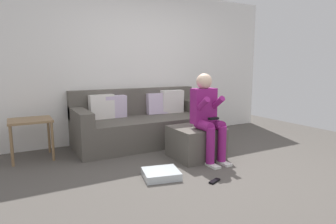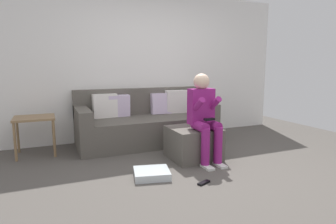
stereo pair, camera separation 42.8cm
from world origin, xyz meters
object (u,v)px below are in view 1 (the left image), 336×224
object	(u,v)px
couch_sectional	(143,124)
ottoman	(195,142)
person_seated	(208,113)
remote_near_ottoman	(215,181)
side_table	(30,125)
storage_bin	(161,174)

from	to	relation	value
couch_sectional	ottoman	bearing A→B (deg)	-72.37
person_seated	remote_near_ottoman	world-z (taller)	person_seated
remote_near_ottoman	side_table	bearing A→B (deg)	111.80
side_table	remote_near_ottoman	bearing A→B (deg)	-47.38
couch_sectional	remote_near_ottoman	bearing A→B (deg)	-89.10
couch_sectional	storage_bin	xyz separation A→B (m)	(-0.44, -1.50, -0.29)
person_seated	ottoman	bearing A→B (deg)	112.51
storage_bin	remote_near_ottoman	xyz separation A→B (m)	(0.47, -0.41, -0.03)
storage_bin	side_table	world-z (taller)	side_table
couch_sectional	person_seated	size ratio (longest dim) A/B	1.90
couch_sectional	side_table	xyz separation A→B (m)	(-1.70, -0.03, 0.15)
storage_bin	person_seated	bearing A→B (deg)	17.10
ottoman	remote_near_ottoman	size ratio (longest dim) A/B	3.96
storage_bin	ottoman	bearing A→B (deg)	29.21
couch_sectional	storage_bin	size ratio (longest dim) A/B	5.54
couch_sectional	remote_near_ottoman	distance (m)	1.94
couch_sectional	remote_near_ottoman	world-z (taller)	couch_sectional
person_seated	remote_near_ottoman	distance (m)	1.01
person_seated	side_table	size ratio (longest dim) A/B	2.11
couch_sectional	person_seated	distance (m)	1.35
couch_sectional	side_table	distance (m)	1.71
couch_sectional	side_table	bearing A→B (deg)	-179.02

